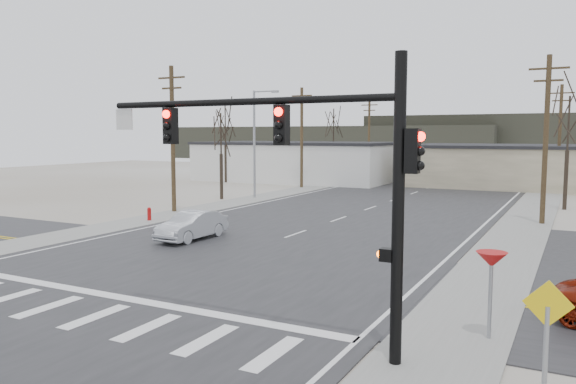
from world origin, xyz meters
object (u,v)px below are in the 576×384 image
object	(u,v)px
fire_hydrant	(149,214)
car_far_a	(486,176)
car_far_b	(451,171)
sedan_crossing	(192,225)
traffic_signal_mast	(322,163)

from	to	relation	value
fire_hydrant	car_far_a	distance (m)	40.37
car_far_b	sedan_crossing	bearing A→B (deg)	-111.70
traffic_signal_mast	car_far_b	world-z (taller)	traffic_signal_mast
traffic_signal_mast	car_far_a	distance (m)	52.18
car_far_a	car_far_b	world-z (taller)	car_far_a
traffic_signal_mast	sedan_crossing	distance (m)	16.27
traffic_signal_mast	fire_hydrant	size ratio (longest dim) A/B	10.29
car_far_a	car_far_b	distance (m)	11.19
traffic_signal_mast	sedan_crossing	xyz separation A→B (m)	(-11.89, 10.40, -3.91)
traffic_signal_mast	car_far_b	xyz separation A→B (m)	(-9.32, 61.57, -4.00)
traffic_signal_mast	car_far_b	size ratio (longest dim) A/B	2.43
car_far_b	fire_hydrant	bearing A→B (deg)	-119.32
traffic_signal_mast	car_far_a	xyz separation A→B (m)	(-3.67, 51.91, -3.83)
fire_hydrant	car_far_b	size ratio (longest dim) A/B	0.24
traffic_signal_mast	sedan_crossing	world-z (taller)	traffic_signal_mast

